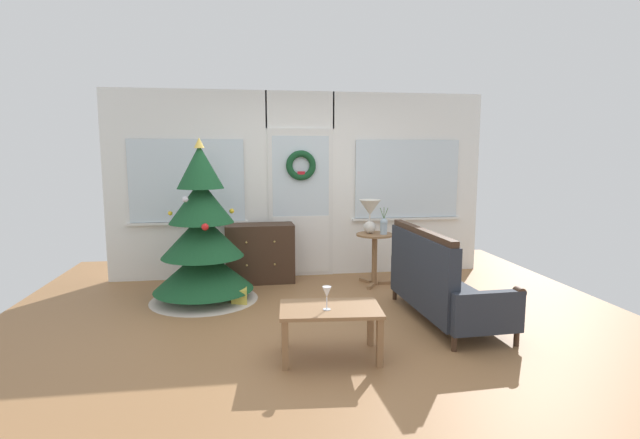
# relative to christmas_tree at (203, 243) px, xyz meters

# --- Properties ---
(ground_plane) EXTENTS (6.76, 6.76, 0.00)m
(ground_plane) POSITION_rel_christmas_tree_xyz_m (1.25, -1.07, -0.68)
(ground_plane) COLOR #996B42
(back_wall_with_door) EXTENTS (5.20, 0.19, 2.55)m
(back_wall_with_door) POSITION_rel_christmas_tree_xyz_m (1.25, 1.01, 0.61)
(back_wall_with_door) COLOR white
(back_wall_with_door) RESTS_ON ground
(christmas_tree) EXTENTS (1.25, 1.25, 1.89)m
(christmas_tree) POSITION_rel_christmas_tree_xyz_m (0.00, 0.00, 0.00)
(christmas_tree) COLOR #4C331E
(christmas_tree) RESTS_ON ground
(dresser_cabinet) EXTENTS (0.91, 0.46, 0.78)m
(dresser_cabinet) POSITION_rel_christmas_tree_xyz_m (0.67, 0.72, -0.29)
(dresser_cabinet) COLOR #3D281C
(dresser_cabinet) RESTS_ON ground
(settee_sofa) EXTENTS (0.78, 1.66, 0.96)m
(settee_sofa) POSITION_rel_christmas_tree_xyz_m (2.45, -1.07, -0.30)
(settee_sofa) COLOR #3D281C
(settee_sofa) RESTS_ON ground
(side_table) EXTENTS (0.50, 0.48, 0.68)m
(side_table) POSITION_rel_christmas_tree_xyz_m (2.15, 0.34, -0.19)
(side_table) COLOR #8E6642
(side_table) RESTS_ON ground
(table_lamp) EXTENTS (0.28, 0.28, 0.44)m
(table_lamp) POSITION_rel_christmas_tree_xyz_m (2.09, 0.38, 0.29)
(table_lamp) COLOR silver
(table_lamp) RESTS_ON side_table
(flower_vase) EXTENTS (0.11, 0.10, 0.35)m
(flower_vase) POSITION_rel_christmas_tree_xyz_m (2.25, 0.28, 0.12)
(flower_vase) COLOR #99ADBC
(flower_vase) RESTS_ON side_table
(coffee_table) EXTENTS (0.88, 0.59, 0.43)m
(coffee_table) POSITION_rel_christmas_tree_xyz_m (1.20, -1.79, -0.31)
(coffee_table) COLOR #8E6642
(coffee_table) RESTS_ON ground
(wine_glass) EXTENTS (0.08, 0.08, 0.20)m
(wine_glass) POSITION_rel_christmas_tree_xyz_m (1.17, -1.84, -0.10)
(wine_glass) COLOR silver
(wine_glass) RESTS_ON coffee_table
(gift_box) EXTENTS (0.18, 0.16, 0.18)m
(gift_box) POSITION_rel_christmas_tree_xyz_m (0.41, -0.23, -0.59)
(gift_box) COLOR #D8C64C
(gift_box) RESTS_ON ground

